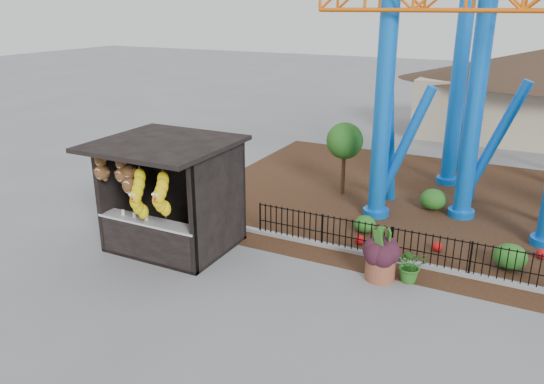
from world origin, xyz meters
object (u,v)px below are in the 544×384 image
at_px(prize_booth, 166,198).
at_px(roller_coaster, 531,8).
at_px(terracotta_planter, 380,267).
at_px(potted_plant, 411,265).

xyz_separation_m(prize_booth, roller_coaster, (8.13, 7.32, 4.92)).
distance_m(prize_booth, terracotta_planter, 6.03).
relative_size(prize_booth, potted_plant, 3.99).
distance_m(terracotta_planter, potted_plant, 0.75).
bearing_deg(prize_booth, roller_coaster, 41.97).
relative_size(roller_coaster, potted_plant, 12.53).
height_order(terracotta_planter, potted_plant, potted_plant).
xyz_separation_m(roller_coaster, terracotta_planter, (-2.31, -6.33, -6.12)).
relative_size(terracotta_planter, potted_plant, 0.85).
height_order(prize_booth, potted_plant, prize_booth).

